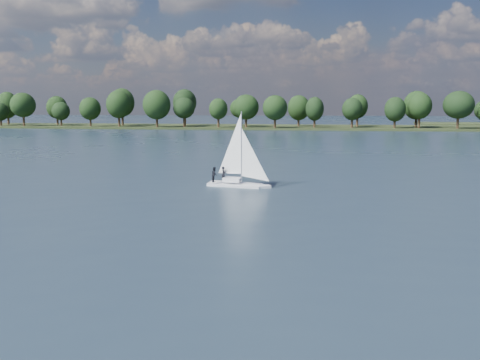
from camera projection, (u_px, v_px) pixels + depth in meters
name	position (u px, v px, depth m)	size (l,w,h in m)	color
ground	(314.00, 153.00, 107.66)	(700.00, 700.00, 0.00)	#233342
far_shore	(315.00, 128.00, 217.48)	(660.00, 40.00, 1.50)	black
sailboat	(235.00, 165.00, 63.10)	(7.32, 3.37, 9.30)	white
treeline	(291.00, 108.00, 213.62)	(562.77, 73.81, 18.07)	black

